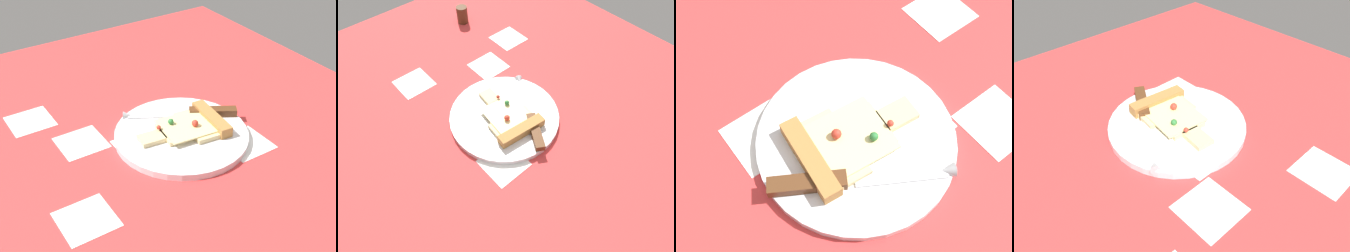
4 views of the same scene
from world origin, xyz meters
TOP-DOWN VIEW (x-y plane):
  - ground_plane at (-0.01, 0.00)cm, footprint 112.08×112.08cm
  - plate at (7.34, -2.68)cm, footprint 27.03×27.03cm
  - pizza_slice at (9.94, -2.97)cm, footprint 18.16×12.24cm
  - knife at (12.56, 1.27)cm, footprint 21.65×14.17cm

SIDE VIEW (x-z plane):
  - ground_plane at x=-0.01cm, z-range -3.00..0.00cm
  - plate at x=7.34cm, z-range 0.00..1.40cm
  - knife at x=12.56cm, z-range 0.78..3.23cm
  - pizza_slice at x=9.94cm, z-range 0.86..3.53cm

